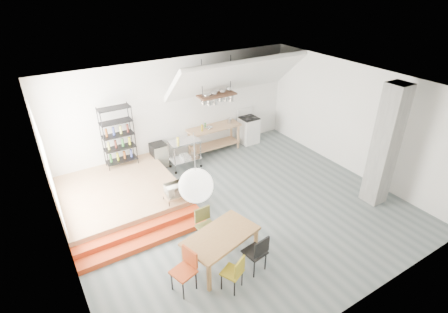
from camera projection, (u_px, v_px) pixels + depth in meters
floor at (239, 210)px, 8.99m from camera, size 8.00×8.00×0.00m
wall_back at (177, 110)px, 10.84m from camera, size 8.00×0.04×3.20m
wall_left at (60, 210)px, 6.37m from camera, size 0.04×7.00×3.20m
wall_right at (355, 121)px, 10.08m from camera, size 0.04×7.00×3.20m
ceiling at (243, 89)px, 7.47m from camera, size 8.00×7.00×0.02m
slope_ceiling at (237, 76)px, 10.78m from camera, size 4.40×1.44×1.32m
window_pane at (47, 165)px, 7.41m from camera, size 0.02×2.50×2.20m
platform at (119, 195)px, 9.23m from camera, size 3.00×3.00×0.40m
step_lower at (146, 242)px, 7.83m from camera, size 3.00×0.35×0.13m
step_upper at (140, 231)px, 8.07m from camera, size 3.00×0.35×0.27m
concrete_column at (385, 146)px, 8.64m from camera, size 0.50×0.50×3.20m
kitchen_counter at (214, 135)px, 11.56m from camera, size 1.80×0.60×0.91m
stove at (248, 129)px, 12.28m from camera, size 0.60×0.60×1.18m
pot_rack at (218, 97)px, 10.76m from camera, size 1.20×0.50×1.43m
wire_shelving at (118, 136)px, 9.82m from camera, size 0.88×0.38×1.80m
microwave_shelf at (176, 194)px, 8.64m from camera, size 0.60×0.40×0.16m
paper_lantern at (196, 186)px, 5.98m from camera, size 0.60×0.60×0.60m
dining_table at (221, 238)px, 7.09m from camera, size 1.70×1.21×0.73m
chair_mustard at (235, 271)px, 6.55m from camera, size 0.48×0.48×0.79m
chair_black at (257, 251)px, 6.93m from camera, size 0.46×0.46×0.88m
chair_olive at (205, 223)px, 7.71m from camera, size 0.42×0.42×0.87m
chair_red at (186, 267)px, 6.56m from camera, size 0.51×0.51×0.90m
rolling_cart at (185, 150)px, 10.63m from camera, size 0.95×0.56×0.91m
mini_fridge at (159, 155)px, 10.80m from camera, size 0.45×0.45×0.77m
microwave at (176, 189)px, 8.56m from camera, size 0.51×0.35×0.28m
bowl at (209, 128)px, 11.27m from camera, size 0.30×0.30×0.06m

